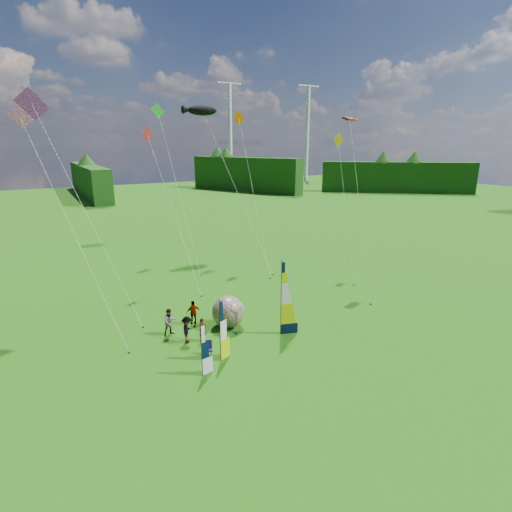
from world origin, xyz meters
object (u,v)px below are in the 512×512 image
spectator_c (187,330)px  camp_chair (208,349)px  spectator_b (170,322)px  feather_banner_main (281,299)px  bol_inflatable (228,312)px  side_banner_far (202,352)px  kite_whale (235,179)px  spectator_a (203,330)px  spectator_d (194,312)px  side_banner_left (220,332)px

spectator_c → camp_chair: bearing=-138.7°
spectator_b → camp_chair: size_ratio=1.97×
feather_banner_main → spectator_c: (-5.83, 2.00, -1.64)m
bol_inflatable → spectator_b: (-3.91, 0.81, -0.20)m
side_banner_far → camp_chair: 2.37m
feather_banner_main → kite_whale: size_ratio=0.29×
side_banner_far → spectator_c: size_ratio=1.66×
bol_inflatable → spectator_a: bearing=-154.6°
spectator_b → spectator_d: spectator_b is taller
spectator_a → camp_chair: spectator_a is taller
bol_inflatable → side_banner_far: bearing=-128.8°
spectator_a → side_banner_left: bearing=-102.7°
side_banner_left → spectator_d: side_banner_left is taller
spectator_a → spectator_c: (-0.94, 0.30, 0.11)m
feather_banner_main → spectator_d: bearing=152.1°
feather_banner_main → side_banner_far: 6.85m
spectator_b → camp_chair: bearing=-79.7°
feather_banner_main → spectator_a: feather_banner_main is taller
kite_whale → spectator_a: bearing=-109.9°
spectator_b → bol_inflatable: bearing=-17.7°
spectator_c → spectator_a: bearing=-79.3°
side_banner_left → bol_inflatable: side_banner_left is taller
feather_banner_main → bol_inflatable: feather_banner_main is taller
spectator_a → spectator_b: bearing=116.9°
feather_banner_main → spectator_b: (-6.45, 3.62, -1.61)m
spectator_a → bol_inflatable: bearing=13.3°
spectator_a → feather_banner_main: bearing=-31.2°
side_banner_left → spectator_c: 3.40m
spectator_a → side_banner_far: bearing=-124.7°
spectator_c → side_banner_far: bearing=-160.2°
spectator_c → spectator_d: bearing=-0.7°
side_banner_far → spectator_a: side_banner_far is taller
spectator_b → spectator_c: bearing=-75.2°
feather_banner_main → spectator_a: size_ratio=3.23×
side_banner_far → kite_whale: bearing=46.8°
spectator_b → spectator_d: bearing=15.8°
side_banner_left → kite_whale: bearing=37.8°
feather_banner_main → side_banner_left: 5.09m
feather_banner_main → kite_whale: 19.12m
spectator_b → kite_whale: 19.68m
side_banner_left → spectator_a: side_banner_left is taller
spectator_a → camp_chair: bearing=-115.0°
side_banner_left → spectator_b: size_ratio=2.03×
side_banner_far → kite_whale: kite_whale is taller
feather_banner_main → kite_whale: bearing=89.4°
side_banner_far → feather_banner_main: bearing=5.9°
bol_inflatable → spectator_c: 3.40m
spectator_d → kite_whale: (9.83, 12.85, 7.95)m
bol_inflatable → spectator_d: 2.53m
feather_banner_main → spectator_d: feather_banner_main is taller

